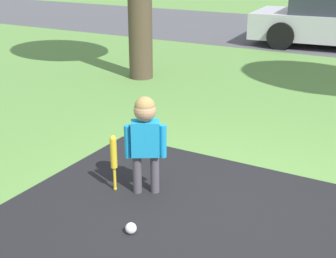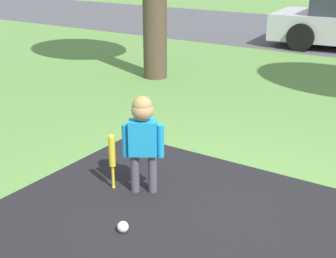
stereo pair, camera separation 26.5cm
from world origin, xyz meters
The scene contains 4 objects.
ground_plane centered at (0.00, 0.00, 0.00)m, with size 60.00×60.00×0.00m, color #5B8C42.
child centered at (-0.79, -0.02, 0.59)m, with size 0.33×0.25×0.92m.
baseball_bat centered at (-1.06, -0.13, 0.35)m, with size 0.06×0.06×0.54m.
sports_ball centered at (-0.53, -0.65, 0.05)m, with size 0.09×0.09×0.09m.
Camera 2 is at (1.50, -3.09, 2.07)m, focal length 50.00 mm.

